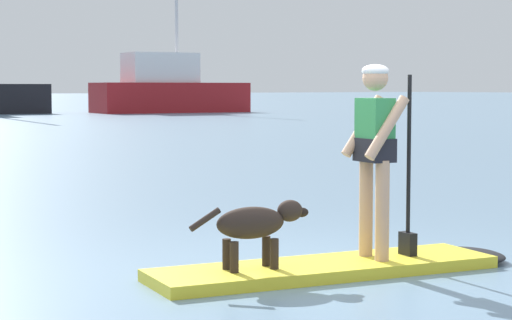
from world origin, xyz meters
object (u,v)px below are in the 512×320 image
object	(u,v)px
paddleboard	(347,266)
moored_boat_port	(168,90)
dog	(256,224)
person_paddler	(376,146)

from	to	relation	value
paddleboard	moored_boat_port	distance (m)	50.25
paddleboard	dog	size ratio (longest dim) A/B	3.22
dog	paddleboard	bearing A→B (deg)	-9.92
dog	person_paddler	bearing A→B (deg)	-9.92
dog	moored_boat_port	world-z (taller)	moored_boat_port
paddleboard	moored_boat_port	bearing A→B (deg)	62.10
paddleboard	moored_boat_port	xyz separation A→B (m)	(23.51, 44.39, 1.33)
dog	moored_boat_port	distance (m)	50.51
moored_boat_port	person_paddler	bearing A→B (deg)	-117.60
moored_boat_port	dog	bearing A→B (deg)	-118.83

